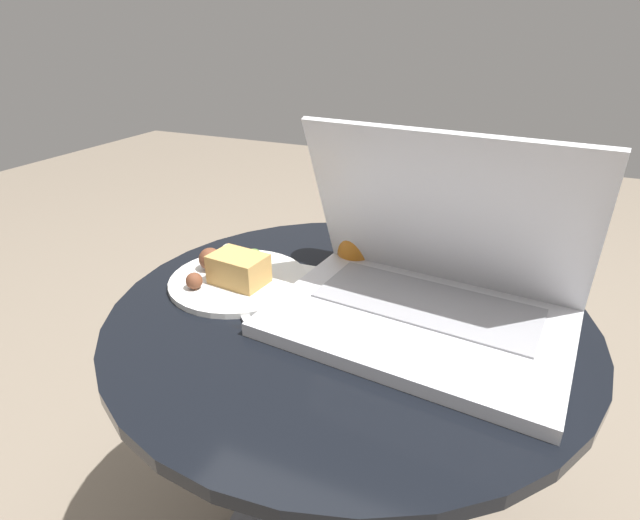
{
  "coord_description": "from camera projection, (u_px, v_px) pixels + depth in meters",
  "views": [
    {
      "loc": [
        0.21,
        -0.57,
        0.88
      ],
      "look_at": [
        -0.04,
        -0.01,
        0.59
      ],
      "focal_mm": 28.0,
      "sensor_mm": 36.0,
      "label": 1
    }
  ],
  "objects": [
    {
      "name": "laptop",
      "position": [
        426.0,
        285.0,
        0.66
      ],
      "size": [
        0.4,
        0.29,
        0.25
      ],
      "color": "silver",
      "rests_on": "table"
    },
    {
      "name": "beer_glass",
      "position": [
        357.0,
        209.0,
        0.79
      ],
      "size": [
        0.06,
        0.06,
        0.19
      ],
      "color": "#C6701E",
      "rests_on": "table"
    },
    {
      "name": "snack_plate",
      "position": [
        236.0,
        275.0,
        0.76
      ],
      "size": [
        0.21,
        0.21,
        0.05
      ],
      "color": "silver",
      "rests_on": "table"
    },
    {
      "name": "napkin",
      "position": [
        244.0,
        276.0,
        0.79
      ],
      "size": [
        0.2,
        0.15,
        0.0
      ],
      "color": "white",
      "rests_on": "table"
    },
    {
      "name": "fork",
      "position": [
        231.0,
        291.0,
        0.74
      ],
      "size": [
        0.14,
        0.13,
        0.0
      ],
      "color": "#B2B2B7",
      "rests_on": "table"
    },
    {
      "name": "table",
      "position": [
        345.0,
        396.0,
        0.77
      ],
      "size": [
        0.67,
        0.67,
        0.52
      ],
      "color": "#515156",
      "rests_on": "ground_plane"
    }
  ]
}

